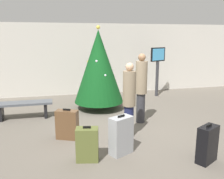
{
  "coord_description": "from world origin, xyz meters",
  "views": [
    {
      "loc": [
        -1.75,
        -5.48,
        2.29
      ],
      "look_at": [
        -0.26,
        0.67,
        0.9
      ],
      "focal_mm": 38.63,
      "sensor_mm": 36.0,
      "label": 1
    }
  ],
  "objects": [
    {
      "name": "suitcase_3",
      "position": [
        -1.22,
        -1.32,
        0.32
      ],
      "size": [
        0.46,
        0.33,
        0.68
      ],
      "color": "#59602D",
      "rests_on": "ground_plane"
    },
    {
      "name": "flight_info_kiosk",
      "position": [
        2.16,
        3.13,
        1.27
      ],
      "size": [
        0.68,
        0.35,
        1.89
      ],
      "color": "#333338",
      "rests_on": "ground_plane"
    },
    {
      "name": "back_wall",
      "position": [
        0.0,
        4.21,
        1.41
      ],
      "size": [
        16.0,
        0.2,
        2.81
      ],
      "primitive_type": "cube",
      "color": "beige",
      "rests_on": "ground_plane"
    },
    {
      "name": "holiday_tree",
      "position": [
        -0.38,
        1.96,
        1.38
      ],
      "size": [
        1.56,
        1.56,
        2.63
      ],
      "color": "#4C3319",
      "rests_on": "ground_plane"
    },
    {
      "name": "traveller_1",
      "position": [
        -0.12,
        -0.43,
        0.92
      ],
      "size": [
        0.39,
        0.39,
        1.73
      ],
      "color": "#1E234C",
      "rests_on": "ground_plane"
    },
    {
      "name": "suitcase_2",
      "position": [
        -1.52,
        -0.22,
        0.34
      ],
      "size": [
        0.54,
        0.4,
        0.71
      ],
      "color": "brown",
      "rests_on": "ground_plane"
    },
    {
      "name": "suitcase_1",
      "position": [
        -0.53,
        -1.21,
        0.38
      ],
      "size": [
        0.52,
        0.43,
        0.81
      ],
      "color": "#9EA0A5",
      "rests_on": "ground_plane"
    },
    {
      "name": "traveller_0",
      "position": [
        0.48,
        0.43,
        1.0
      ],
      "size": [
        0.4,
        0.4,
        1.87
      ],
      "color": "#333338",
      "rests_on": "ground_plane"
    },
    {
      "name": "ground_plane",
      "position": [
        0.0,
        0.0,
        0.0
      ],
      "size": [
        16.0,
        16.0,
        0.0
      ],
      "primitive_type": "plane",
      "color": "#665E54"
    },
    {
      "name": "waiting_bench",
      "position": [
        -2.64,
        1.49,
        0.36
      ],
      "size": [
        1.6,
        0.44,
        0.48
      ],
      "color": "#4C5159",
      "rests_on": "ground_plane"
    },
    {
      "name": "suitcase_0",
      "position": [
        0.93,
        -1.89,
        0.35
      ],
      "size": [
        0.49,
        0.41,
        0.74
      ],
      "color": "black",
      "rests_on": "ground_plane"
    }
  ]
}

